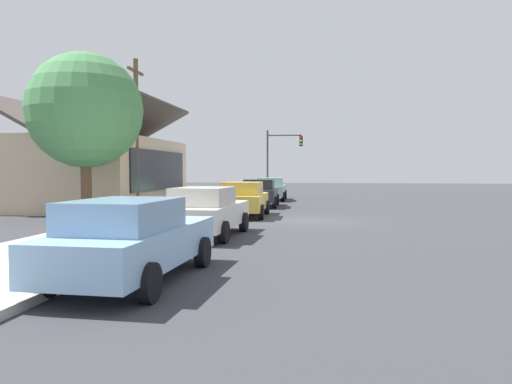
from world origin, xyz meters
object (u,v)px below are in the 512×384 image
(car_skyblue, at_px, (132,239))
(shade_tree, at_px, (85,111))
(traffic_light_main, at_px, (281,152))
(car_ivory, at_px, (206,211))
(car_mustard, at_px, (243,199))
(utility_pole_wooden, at_px, (136,133))
(fire_hydrant_red, at_px, (130,231))
(car_seafoam, at_px, (271,189))
(car_charcoal, at_px, (260,193))

(car_skyblue, xyz_separation_m, shade_tree, (10.15, 6.16, 3.73))
(car_skyblue, relative_size, traffic_light_main, 0.94)
(car_ivory, relative_size, traffic_light_main, 0.88)
(car_mustard, distance_m, traffic_light_main, 16.27)
(car_ivory, height_order, utility_pole_wooden, utility_pole_wooden)
(car_mustard, distance_m, fire_hydrant_red, 9.58)
(car_ivory, height_order, car_mustard, same)
(traffic_light_main, xyz_separation_m, fire_hydrant_red, (-25.52, 1.66, -2.99))
(car_ivory, bearing_deg, car_seafoam, 2.55)
(car_ivory, relative_size, car_mustard, 1.04)
(traffic_light_main, bearing_deg, car_seafoam, 174.86)
(car_seafoam, height_order, fire_hydrant_red, car_seafoam)
(car_seafoam, bearing_deg, utility_pole_wooden, 152.36)
(car_seafoam, relative_size, fire_hydrant_red, 6.58)
(fire_hydrant_red, bearing_deg, utility_pole_wooden, 20.95)
(car_mustard, bearing_deg, car_ivory, 177.81)
(car_mustard, bearing_deg, traffic_light_main, -2.53)
(shade_tree, xyz_separation_m, utility_pole_wooden, (3.91, -0.61, -0.62))
(car_skyblue, height_order, fire_hydrant_red, car_skyblue)
(car_seafoam, xyz_separation_m, traffic_light_main, (3.82, -0.34, 2.68))
(car_skyblue, bearing_deg, shade_tree, 33.37)
(car_mustard, relative_size, shade_tree, 0.64)
(car_seafoam, distance_m, shade_tree, 16.70)
(car_charcoal, height_order, fire_hydrant_red, car_charcoal)
(car_seafoam, bearing_deg, traffic_light_main, -7.48)
(car_charcoal, xyz_separation_m, fire_hydrant_red, (-15.62, 1.36, -0.32))
(shade_tree, bearing_deg, car_skyblue, -148.73)
(traffic_light_main, bearing_deg, fire_hydrant_red, 176.28)
(car_mustard, height_order, fire_hydrant_red, car_mustard)
(shade_tree, height_order, utility_pole_wooden, utility_pole_wooden)
(car_charcoal, height_order, utility_pole_wooden, utility_pole_wooden)
(car_skyblue, xyz_separation_m, car_seafoam, (25.31, 0.24, -0.00))
(car_mustard, xyz_separation_m, fire_hydrant_red, (-9.47, 1.46, -0.32))
(car_skyblue, height_order, car_mustard, same)
(car_ivory, distance_m, traffic_light_main, 22.94)
(car_charcoal, relative_size, traffic_light_main, 0.85)
(car_mustard, bearing_deg, car_charcoal, -0.88)
(shade_tree, relative_size, fire_hydrant_red, 9.73)
(car_mustard, xyz_separation_m, traffic_light_main, (16.05, -0.20, 2.68))
(traffic_light_main, xyz_separation_m, utility_pole_wooden, (-15.07, 5.66, 0.44))
(car_skyblue, relative_size, car_ivory, 1.07)
(utility_pole_wooden, bearing_deg, fire_hydrant_red, -159.05)
(car_skyblue, height_order, utility_pole_wooden, utility_pole_wooden)
(car_skyblue, distance_m, car_seafoam, 25.31)
(car_charcoal, bearing_deg, utility_pole_wooden, 131.10)
(shade_tree, bearing_deg, car_mustard, -64.19)
(car_seafoam, distance_m, traffic_light_main, 4.68)
(car_ivory, bearing_deg, traffic_light_main, 1.64)
(utility_pole_wooden, bearing_deg, car_seafoam, -25.30)
(traffic_light_main, bearing_deg, utility_pole_wooden, 159.42)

